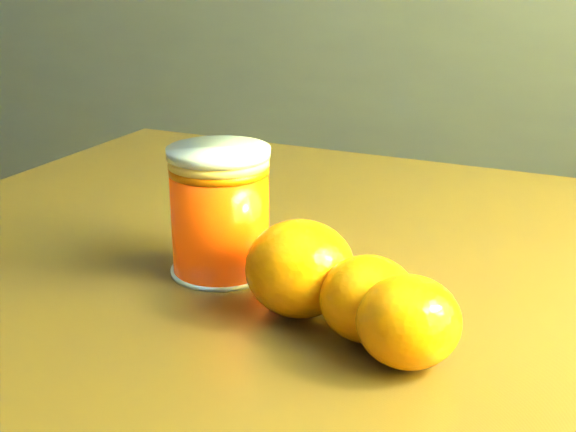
% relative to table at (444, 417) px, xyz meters
% --- Properties ---
extents(kitchen_counter, '(3.15, 0.60, 0.90)m').
position_rel_table_xyz_m(kitchen_counter, '(-0.98, 1.44, -0.20)').
color(kitchen_counter, '#434447').
rests_on(kitchen_counter, ground).
extents(table, '(1.03, 0.76, 0.74)m').
position_rel_table_xyz_m(table, '(0.00, 0.00, 0.00)').
color(table, '#583C16').
rests_on(table, ground).
extents(juice_glass, '(0.07, 0.07, 0.09)m').
position_rel_table_xyz_m(juice_glass, '(-0.17, -0.01, 0.14)').
color(juice_glass, '#FF4005').
rests_on(juice_glass, table).
extents(orange_front, '(0.09, 0.09, 0.06)m').
position_rel_table_xyz_m(orange_front, '(-0.09, -0.06, 0.13)').
color(orange_front, orange).
rests_on(orange_front, table).
extents(orange_back, '(0.07, 0.07, 0.05)m').
position_rel_table_xyz_m(orange_back, '(-0.04, -0.07, 0.12)').
color(orange_back, orange).
rests_on(orange_back, table).
extents(orange_extra, '(0.08, 0.08, 0.05)m').
position_rel_table_xyz_m(orange_extra, '(-0.01, -0.10, 0.12)').
color(orange_extra, orange).
rests_on(orange_extra, table).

